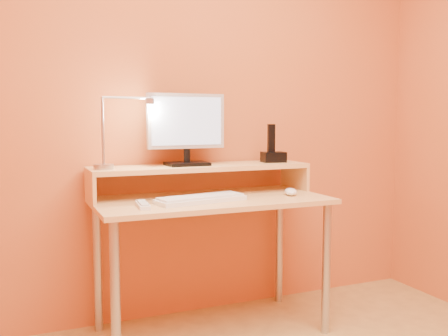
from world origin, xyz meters
name	(u,v)px	position (x,y,z in m)	size (l,w,h in m)	color
wall_back	(190,98)	(0.00, 1.50, 1.25)	(3.00, 0.04, 2.50)	#C95F27
desk_leg_fl	(115,298)	(-0.55, 0.93, 0.35)	(0.04, 0.04, 0.69)	#AFAFB9
desk_leg_fr	(326,269)	(0.55, 0.93, 0.35)	(0.04, 0.04, 0.69)	#AFAFB9
desk_leg_bl	(98,267)	(-0.55, 1.43, 0.35)	(0.04, 0.04, 0.69)	#AFAFB9
desk_leg_br	(279,246)	(0.55, 1.43, 0.35)	(0.04, 0.04, 0.69)	#AFAFB9
desk_lower	(211,200)	(0.00, 1.18, 0.71)	(1.20, 0.60, 0.03)	#EBBA6B
shelf_riser_left	(90,188)	(-0.59, 1.33, 0.79)	(0.02, 0.30, 0.14)	#EBBA6B
shelf_riser_right	(294,177)	(0.59, 1.33, 0.79)	(0.02, 0.30, 0.14)	#EBBA6B
desk_shelf	(201,167)	(0.00, 1.33, 0.87)	(1.20, 0.30, 0.03)	#EBBA6B
monitor_foot	(187,164)	(-0.08, 1.33, 0.89)	(0.22, 0.16, 0.02)	black
monitor_neck	(187,156)	(-0.08, 1.33, 0.93)	(0.04, 0.04, 0.07)	black
monitor_panel	(186,121)	(-0.08, 1.34, 1.12)	(0.43, 0.04, 0.29)	#B3B3B7
monitor_back	(185,121)	(-0.08, 1.36, 1.12)	(0.39, 0.01, 0.25)	black
monitor_screen	(187,121)	(-0.08, 1.32, 1.12)	(0.39, 0.00, 0.25)	#A6B9DE
lamp_base	(104,167)	(-0.53, 1.30, 0.89)	(0.10, 0.10, 0.03)	#AFAFB9
lamp_post	(103,131)	(-0.53, 1.30, 1.07)	(0.01, 0.01, 0.33)	#AFAFB9
lamp_arm	(126,98)	(-0.41, 1.30, 1.24)	(0.01, 0.01, 0.24)	#AFAFB9
lamp_head	(150,101)	(-0.29, 1.30, 1.22)	(0.04, 0.04, 0.03)	#AFAFB9
lamp_bulb	(150,104)	(-0.29, 1.30, 1.20)	(0.03, 0.03, 0.00)	#FFEAC6
phone_dock	(273,157)	(0.45, 1.33, 0.91)	(0.13, 0.10, 0.06)	black
phone_handset	(271,138)	(0.43, 1.33, 1.02)	(0.04, 0.03, 0.16)	black
phone_led	(285,157)	(0.49, 1.28, 0.91)	(0.01, 0.00, 0.04)	#2121FF
keyboard	(201,200)	(-0.09, 1.09, 0.73)	(0.46, 0.15, 0.02)	white
mouse	(291,192)	(0.43, 1.10, 0.74)	(0.07, 0.12, 0.04)	white
remote_control	(143,205)	(-0.39, 1.06, 0.73)	(0.05, 0.18, 0.02)	white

